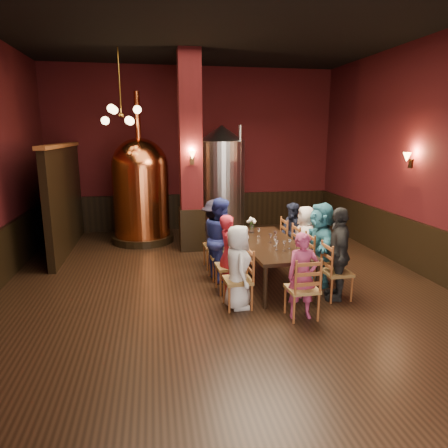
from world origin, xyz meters
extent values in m
plane|color=black|center=(0.00, 0.00, 0.00)|extent=(10.00, 10.00, 0.00)
plane|color=black|center=(0.00, 0.00, 4.50)|extent=(10.00, 10.00, 0.00)
cube|color=#420E11|center=(0.00, 5.00, 2.25)|extent=(8.00, 0.02, 4.50)
cube|color=#420E11|center=(0.00, -5.00, 2.25)|extent=(8.00, 0.02, 4.50)
cube|color=#420E11|center=(4.00, 0.00, 2.25)|extent=(0.02, 10.00, 4.50)
cube|color=black|center=(3.96, 0.00, 0.50)|extent=(0.08, 9.90, 1.00)
cube|color=black|center=(0.00, 4.96, 0.50)|extent=(7.90, 0.08, 1.00)
cube|color=#420E11|center=(-0.30, 2.80, 2.25)|extent=(0.58, 0.58, 4.50)
cube|color=black|center=(-3.20, 3.20, 1.20)|extent=(0.22, 3.50, 2.40)
cube|color=black|center=(0.90, 0.40, 0.72)|extent=(1.08, 2.43, 0.06)
cylinder|color=black|center=(0.50, -0.75, 0.34)|extent=(0.07, 0.07, 0.69)
cylinder|color=black|center=(1.38, -0.72, 0.34)|extent=(0.07, 0.07, 0.69)
cylinder|color=black|center=(0.43, 1.52, 0.34)|extent=(0.07, 0.07, 0.69)
cylinder|color=black|center=(1.31, 1.55, 0.34)|extent=(0.07, 0.07, 0.69)
imported|color=silver|center=(0.09, -0.63, 0.67)|extent=(0.44, 0.66, 1.34)
imported|color=red|center=(0.06, 0.04, 0.68)|extent=(0.38, 0.53, 1.37)
imported|color=navy|center=(0.04, 0.70, 0.78)|extent=(0.50, 0.81, 1.56)
imported|color=black|center=(0.02, 1.37, 0.70)|extent=(0.65, 0.98, 1.41)
imported|color=black|center=(1.79, -0.57, 0.78)|extent=(0.67, 0.99, 1.56)
imported|color=teal|center=(1.76, 0.10, 0.76)|extent=(0.65, 1.46, 1.52)
imported|color=beige|center=(1.74, 0.76, 0.67)|extent=(0.53, 0.72, 1.34)
imported|color=#1C2238|center=(1.72, 1.43, 0.64)|extent=(0.52, 0.69, 1.28)
imported|color=#9F355F|center=(0.95, -1.15, 0.65)|extent=(0.49, 0.34, 1.31)
cylinder|color=black|center=(-1.48, 3.71, 0.09)|extent=(1.56, 1.56, 0.17)
cylinder|color=#D86531|center=(-1.48, 3.71, 1.04)|extent=(1.74, 1.74, 1.73)
sphere|color=#D86531|center=(-1.48, 3.71, 1.91)|extent=(1.39, 1.39, 1.39)
cylinder|color=#D86531|center=(-1.48, 3.71, 3.12)|extent=(0.14, 0.14, 1.13)
cylinder|color=#B2B2B7|center=(0.62, 3.96, 1.26)|extent=(1.26, 1.26, 2.51)
cone|color=#B2B2B7|center=(0.62, 3.96, 2.71)|extent=(1.21, 1.21, 0.40)
cylinder|color=#B2B2B7|center=(1.02, 3.55, 1.51)|extent=(0.08, 0.08, 2.81)
cylinder|color=white|center=(0.76, 1.16, 0.83)|extent=(0.09, 0.09, 0.17)
camera|label=1|loc=(-1.17, -6.43, 2.71)|focal=32.00mm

